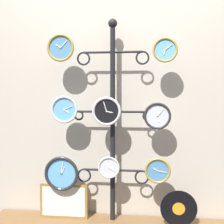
{
  "coord_description": "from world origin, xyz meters",
  "views": [
    {
      "loc": [
        0.33,
        -2.33,
        1.17
      ],
      "look_at": [
        0.0,
        0.36,
        1.03
      ],
      "focal_mm": 50.0,
      "sensor_mm": 36.0,
      "label": 1
    }
  ],
  "objects": [
    {
      "name": "vinyl_record",
      "position": [
        0.58,
        0.32,
        0.22
      ],
      "size": [
        0.31,
        0.01,
        0.31
      ],
      "color": "black",
      "rests_on": "low_shelf"
    },
    {
      "name": "clock_top_left",
      "position": [
        -0.44,
        0.32,
        1.59
      ],
      "size": [
        0.24,
        0.04,
        0.24
      ],
      "color": "#4C84B2"
    },
    {
      "name": "clock_middle_center",
      "position": [
        -0.04,
        0.31,
        1.04
      ],
      "size": [
        0.25,
        0.04,
        0.25
      ],
      "color": "black"
    },
    {
      "name": "picture_frame",
      "position": [
        -0.45,
        0.39,
        0.22
      ],
      "size": [
        0.44,
        0.02,
        0.31
      ],
      "color": "olive",
      "rests_on": "low_shelf"
    },
    {
      "name": "display_stand",
      "position": [
        0.0,
        0.41,
        0.7
      ],
      "size": [
        0.7,
        0.36,
        1.85
      ],
      "color": "black",
      "rests_on": "ground_plane"
    },
    {
      "name": "shop_wall",
      "position": [
        0.0,
        0.57,
        1.4
      ],
      "size": [
        4.4,
        0.04,
        2.8
      ],
      "color": "#BCB2A3",
      "rests_on": "ground_plane"
    },
    {
      "name": "clock_bottom_right",
      "position": [
        0.4,
        0.31,
        0.54
      ],
      "size": [
        0.22,
        0.04,
        0.22
      ],
      "color": "#4C84B2"
    },
    {
      "name": "clock_bottom_left",
      "position": [
        -0.45,
        0.33,
        0.48
      ],
      "size": [
        0.31,
        0.04,
        0.31
      ],
      "color": "#60A8DB"
    },
    {
      "name": "clock_top_right",
      "position": [
        0.45,
        0.31,
        1.55
      ],
      "size": [
        0.21,
        0.04,
        0.21
      ],
      "color": "#60A8DB"
    },
    {
      "name": "clock_middle_right",
      "position": [
        0.39,
        0.33,
        1.0
      ],
      "size": [
        0.23,
        0.04,
        0.23
      ],
      "color": "silver"
    },
    {
      "name": "clock_middle_left",
      "position": [
        -0.42,
        0.33,
        1.05
      ],
      "size": [
        0.24,
        0.04,
        0.24
      ],
      "color": "#60A8DB"
    },
    {
      "name": "clock_bottom_center",
      "position": [
        -0.02,
        0.3,
        0.56
      ],
      "size": [
        0.19,
        0.04,
        0.19
      ],
      "color": "silver"
    }
  ]
}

